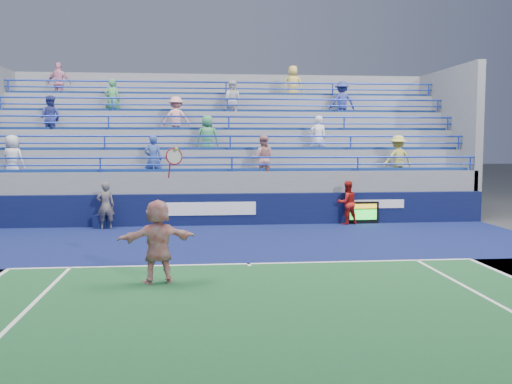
{
  "coord_description": "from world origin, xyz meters",
  "views": [
    {
      "loc": [
        -1.15,
        -13.18,
        2.88
      ],
      "look_at": [
        0.42,
        2.5,
        1.5
      ],
      "focal_mm": 40.0,
      "sensor_mm": 36.0,
      "label": 1
    }
  ],
  "objects": [
    {
      "name": "sponsor_wall",
      "position": [
        0.0,
        6.5,
        0.55
      ],
      "size": [
        18.0,
        0.32,
        1.1
      ],
      "color": "#0A1037",
      "rests_on": "ground"
    },
    {
      "name": "bleacher_stand",
      "position": [
        -0.0,
        10.27,
        1.54
      ],
      "size": [
        18.0,
        5.6,
        6.13
      ],
      "color": "slate",
      "rests_on": "ground"
    },
    {
      "name": "serve_speed_board",
      "position": [
        4.6,
        6.33,
        0.4
      ],
      "size": [
        1.14,
        0.15,
        0.79
      ],
      "color": "black",
      "rests_on": "ground"
    },
    {
      "name": "judge_chair",
      "position": [
        -4.41,
        6.19,
        0.26
      ],
      "size": [
        0.54,
        0.55,
        0.81
      ],
      "color": "#0C133A",
      "rests_on": "ground"
    },
    {
      "name": "ground",
      "position": [
        0.0,
        0.0,
        0.0
      ],
      "size": [
        120.0,
        120.0,
        0.0
      ],
      "primitive_type": "plane",
      "color": "#333538"
    },
    {
      "name": "ball_girl",
      "position": [
        4.0,
        6.22,
        0.76
      ],
      "size": [
        0.86,
        0.74,
        1.53
      ],
      "primitive_type": "imported",
      "rotation": [
        0.0,
        0.0,
        3.38
      ],
      "color": "#A71813",
      "rests_on": "ground"
    },
    {
      "name": "tennis_player",
      "position": [
        -1.99,
        -1.58,
        0.87
      ],
      "size": [
        1.68,
        0.87,
        2.78
      ],
      "color": "white",
      "rests_on": "ground"
    },
    {
      "name": "line_judge",
      "position": [
        -4.23,
        5.93,
        0.79
      ],
      "size": [
        0.64,
        0.48,
        1.58
      ],
      "primitive_type": "imported",
      "rotation": [
        0.0,
        0.0,
        3.34
      ],
      "color": "#161E3D",
      "rests_on": "ground"
    }
  ]
}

